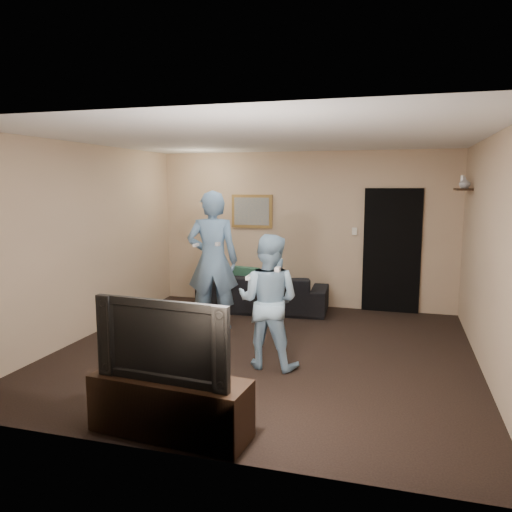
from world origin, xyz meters
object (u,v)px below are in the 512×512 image
(sofa, at_px, (263,292))
(wii_player_left, at_px, (213,261))
(tv_console, at_px, (170,405))
(television, at_px, (169,338))
(wii_player_right, at_px, (268,301))

(sofa, relative_size, wii_player_left, 1.05)
(tv_console, relative_size, television, 1.14)
(wii_player_right, bearing_deg, tv_console, -102.12)
(sofa, height_order, tv_console, sofa)
(tv_console, height_order, wii_player_right, wii_player_right)
(television, relative_size, wii_player_left, 0.60)
(tv_console, distance_m, television, 0.58)
(sofa, relative_size, tv_console, 1.55)
(wii_player_left, height_order, wii_player_right, wii_player_left)
(tv_console, bearing_deg, wii_player_left, 109.31)
(tv_console, distance_m, wii_player_right, 1.86)
(sofa, distance_m, wii_player_right, 2.56)
(tv_console, relative_size, wii_player_right, 0.89)
(television, distance_m, wii_player_left, 3.08)
(sofa, xyz_separation_m, wii_player_left, (-0.42, -1.19, 0.68))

